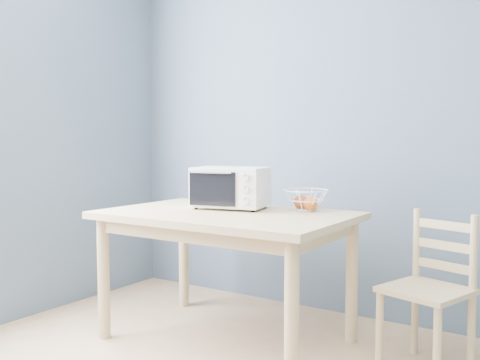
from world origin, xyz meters
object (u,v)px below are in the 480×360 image
Objects in this scene: fruit_basket at (306,200)px; dining_chair at (430,293)px; toaster_oven at (228,187)px; dining_table at (226,229)px.

dining_chair is at bearing -5.73° from fruit_basket.
toaster_oven is 0.60× the size of dining_chair.
toaster_oven is at bearing -157.94° from dining_chair.
toaster_oven is 1.56× the size of fruit_basket.
dining_table is 0.50m from fruit_basket.
dining_chair reaches higher than dining_table.
dining_table is 0.28m from toaster_oven.
fruit_basket reaches higher than dining_chair.
dining_chair is at bearing 12.16° from dining_table.
fruit_basket is at bearing 8.80° from toaster_oven.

